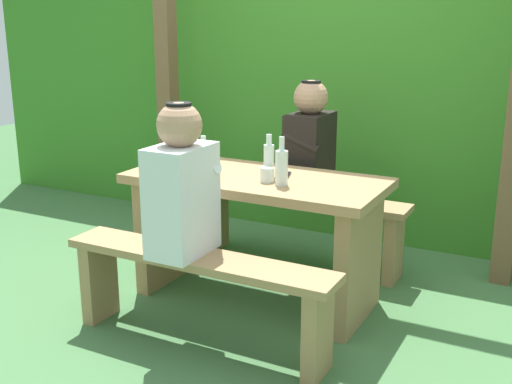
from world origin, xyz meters
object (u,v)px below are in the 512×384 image
object	(u,v)px
picnic_table	(256,216)
person_white_shirt	(182,185)
bench_far	(299,214)
bottle_center	(204,158)
person_black_coat	(310,144)
drinking_glass	(267,175)
bottle_left	(282,166)
bench_near	(198,281)
bottle_right	(269,160)
cell_phone	(283,175)

from	to	relation	value
picnic_table	person_white_shirt	size ratio (longest dim) A/B	1.95
bench_far	person_white_shirt	world-z (taller)	person_white_shirt
picnic_table	bottle_center	size ratio (longest dim) A/B	6.59
person_black_coat	bottle_center	distance (m)	0.76
drinking_glass	bottle_left	bearing A→B (deg)	-15.32
bench_near	bench_far	xyz separation A→B (m)	(0.00, 1.20, 0.00)
bottle_right	cell_phone	xyz separation A→B (m)	(0.05, 0.07, -0.10)
person_black_coat	bench_far	bearing A→B (deg)	176.87
picnic_table	person_white_shirt	distance (m)	0.67
cell_phone	bottle_right	bearing A→B (deg)	-141.37
drinking_glass	bottle_left	world-z (taller)	bottle_left
person_white_shirt	picnic_table	bearing A→B (deg)	82.48
bench_near	person_black_coat	distance (m)	1.28
bench_far	cell_phone	xyz separation A→B (m)	(0.13, -0.53, 0.39)
drinking_glass	cell_phone	size ratio (longest dim) A/B	0.55
cell_phone	person_white_shirt	bearing A→B (deg)	-123.87
drinking_glass	cell_phone	distance (m)	0.15
bench_near	picnic_table	bearing A→B (deg)	90.00
bench_near	bottle_right	xyz separation A→B (m)	(0.08, 0.59, 0.49)
bench_near	drinking_glass	size ratio (longest dim) A/B	18.19
person_white_shirt	bench_near	bearing A→B (deg)	-2.42
person_black_coat	person_white_shirt	bearing A→B (deg)	-96.67
picnic_table	bench_far	distance (m)	0.62
person_black_coat	cell_phone	world-z (taller)	person_black_coat
bench_near	bottle_right	world-z (taller)	bottle_right
drinking_glass	person_white_shirt	bearing A→B (deg)	-109.84
person_black_coat	drinking_glass	bearing A→B (deg)	-86.07
bench_near	bench_far	distance (m)	1.20
picnic_table	bottle_left	xyz separation A→B (m)	(0.20, -0.11, 0.33)
bench_far	person_white_shirt	bearing A→B (deg)	-93.77
bench_far	cell_phone	size ratio (longest dim) A/B	10.00
bench_far	drinking_glass	xyz separation A→B (m)	(0.11, -0.68, 0.43)
picnic_table	drinking_glass	world-z (taller)	drinking_glass
drinking_glass	bottle_center	size ratio (longest dim) A/B	0.36
person_white_shirt	person_black_coat	size ratio (longest dim) A/B	1.00
picnic_table	bench_near	xyz separation A→B (m)	(0.00, -0.60, -0.16)
bench_far	bottle_center	size ratio (longest dim) A/B	6.59
person_white_shirt	drinking_glass	bearing A→B (deg)	70.16
cell_phone	bottle_center	bearing A→B (deg)	-175.14
bench_far	person_white_shirt	size ratio (longest dim) A/B	1.95
bottle_center	bench_near	bearing A→B (deg)	-61.54
bench_near	bottle_left	size ratio (longest dim) A/B	5.56
bottle_center	bottle_left	bearing A→B (deg)	-2.04
cell_phone	bottle_left	bearing A→B (deg)	-83.81
picnic_table	person_black_coat	xyz separation A→B (m)	(0.06, 0.59, 0.31)
person_white_shirt	bottle_right	size ratio (longest dim) A/B	3.04
person_black_coat	bottle_right	xyz separation A→B (m)	(0.02, -0.60, 0.02)
bench_near	drinking_glass	world-z (taller)	drinking_glass
bottle_left	bottle_center	bearing A→B (deg)	177.96
bench_far	person_black_coat	world-z (taller)	person_black_coat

